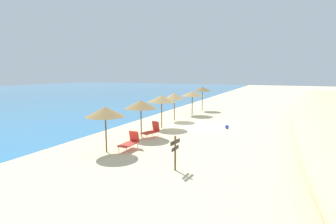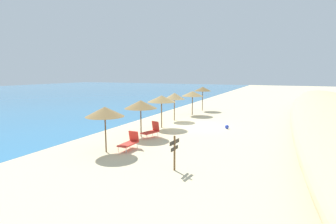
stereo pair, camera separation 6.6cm
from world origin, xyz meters
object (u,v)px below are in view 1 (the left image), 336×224
at_px(beach_umbrella_5, 202,89).
at_px(beach_umbrella_4, 192,94).
at_px(lounge_chair_1, 130,142).
at_px(lounge_chair_0, 152,130).
at_px(beach_umbrella_3, 174,96).
at_px(beach_umbrella_1, 141,104).
at_px(beach_umbrella_2, 162,99).
at_px(wooden_signpost, 175,150).
at_px(beach_ball, 227,127).
at_px(beach_umbrella_0, 105,112).

bearing_deg(beach_umbrella_5, beach_umbrella_4, -179.70).
relative_size(beach_umbrella_4, lounge_chair_1, 1.79).
distance_m(beach_umbrella_4, lounge_chair_0, 10.63).
bearing_deg(beach_umbrella_3, beach_umbrella_1, -176.85).
height_order(beach_umbrella_2, wooden_signpost, beach_umbrella_2).
height_order(beach_umbrella_3, beach_ball, beach_umbrella_3).
height_order(beach_umbrella_2, lounge_chair_0, beach_umbrella_2).
height_order(beach_umbrella_3, lounge_chair_1, beach_umbrella_3).
bearing_deg(beach_umbrella_3, lounge_chair_0, -170.45).
bearing_deg(beach_umbrella_3, beach_ball, -107.80).
distance_m(beach_umbrella_5, lounge_chair_1, 17.45).
bearing_deg(lounge_chair_0, lounge_chair_1, 110.38).
relative_size(beach_umbrella_1, beach_ball, 8.09).
height_order(beach_umbrella_1, wooden_signpost, beach_umbrella_1).
xyz_separation_m(beach_umbrella_0, beach_umbrella_4, (14.60, -0.03, -0.04)).
bearing_deg(beach_umbrella_3, beach_umbrella_4, -6.67).
xyz_separation_m(beach_umbrella_4, lounge_chair_0, (-10.46, -0.67, -1.78)).
xyz_separation_m(beach_umbrella_0, beach_umbrella_5, (18.30, -0.01, 0.24)).
distance_m(lounge_chair_0, lounge_chair_1, 3.15).
bearing_deg(beach_umbrella_1, beach_umbrella_0, -179.47).
height_order(beach_umbrella_5, beach_ball, beach_umbrella_5).
xyz_separation_m(beach_umbrella_5, wooden_signpost, (-19.32, -4.61, -1.56)).
height_order(beach_umbrella_3, lounge_chair_0, beach_umbrella_3).
xyz_separation_m(beach_umbrella_1, beach_ball, (5.13, -4.92, -2.12)).
distance_m(beach_umbrella_2, lounge_chair_0, 3.80).
xyz_separation_m(beach_umbrella_0, wooden_signpost, (-1.02, -4.62, -1.32)).
bearing_deg(beach_umbrella_1, beach_umbrella_4, -0.38).
height_order(beach_umbrella_0, lounge_chair_1, beach_umbrella_0).
bearing_deg(beach_umbrella_2, beach_umbrella_0, -179.45).
distance_m(beach_umbrella_3, beach_umbrella_5, 7.52).
bearing_deg(beach_umbrella_1, wooden_signpost, -136.94).
xyz_separation_m(beach_umbrella_1, beach_umbrella_2, (3.38, 0.03, 0.09)).
bearing_deg(lounge_chair_1, beach_ball, -115.26).
xyz_separation_m(beach_umbrella_0, beach_umbrella_2, (7.35, 0.07, 0.06)).
bearing_deg(beach_ball, wooden_signpost, 178.55).
height_order(beach_umbrella_1, lounge_chair_0, beach_umbrella_1).
xyz_separation_m(beach_umbrella_1, wooden_signpost, (-4.99, -4.66, -1.30)).
bearing_deg(lounge_chair_0, wooden_signpost, 143.64).
distance_m(beach_umbrella_2, beach_umbrella_5, 10.96).
xyz_separation_m(beach_umbrella_2, lounge_chair_1, (-6.34, -1.00, -1.91)).
bearing_deg(beach_umbrella_4, lounge_chair_0, -176.31).
height_order(beach_umbrella_5, lounge_chair_1, beach_umbrella_5).
bearing_deg(beach_umbrella_3, lounge_chair_1, -172.23).
height_order(lounge_chair_1, wooden_signpost, wooden_signpost).
distance_m(beach_umbrella_2, beach_umbrella_4, 7.26).
distance_m(beach_umbrella_5, wooden_signpost, 19.92).
distance_m(beach_umbrella_0, beach_umbrella_2, 7.35).
relative_size(beach_umbrella_1, wooden_signpost, 1.58).
bearing_deg(beach_umbrella_5, beach_ball, -152.14).
relative_size(beach_umbrella_0, beach_umbrella_5, 0.92).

